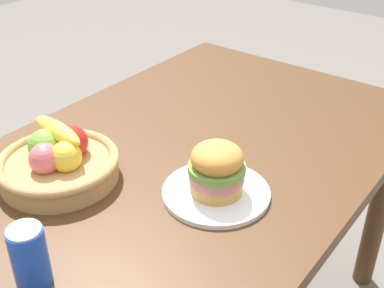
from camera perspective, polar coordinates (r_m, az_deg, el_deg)
name	(u,v)px	position (r m, az deg, el deg)	size (l,w,h in m)	color
dining_table	(187,182)	(1.37, -0.59, -4.33)	(1.40, 0.90, 0.75)	#4C301C
plate	(216,193)	(1.15, 2.75, -5.54)	(0.25, 0.25, 0.01)	white
sandwich	(217,168)	(1.12, 2.84, -2.77)	(0.13, 0.13, 0.12)	tan
soda_can	(29,257)	(0.96, -17.99, -12.07)	(0.07, 0.07, 0.13)	blue
fruit_basket	(58,161)	(1.23, -14.95, -1.90)	(0.29, 0.29, 0.14)	tan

